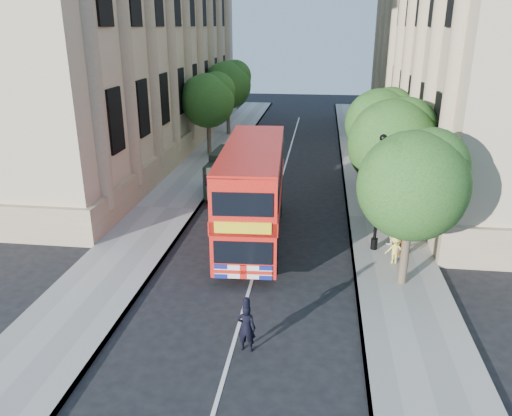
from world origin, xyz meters
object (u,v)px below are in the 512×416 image
(police_constable, at_px, (246,328))
(woman_pedestrian, at_px, (393,226))
(box_van, at_px, (228,174))
(double_decker_bus, at_px, (253,190))
(lamp_post, at_px, (378,198))

(police_constable, bearing_deg, woman_pedestrian, -115.76)
(box_van, bearing_deg, police_constable, -74.90)
(box_van, xyz_separation_m, police_constable, (3.36, -14.95, -0.44))
(double_decker_bus, xyz_separation_m, woman_pedestrian, (6.32, 0.08, -1.41))
(double_decker_bus, relative_size, box_van, 2.15)
(lamp_post, xyz_separation_m, police_constable, (-4.54, -7.85, -1.72))
(lamp_post, height_order, woman_pedestrian, lamp_post)
(double_decker_bus, xyz_separation_m, box_van, (-2.40, 6.52, -1.19))
(lamp_post, relative_size, double_decker_bus, 0.53)
(lamp_post, height_order, box_van, lamp_post)
(box_van, height_order, woman_pedestrian, box_van)
(woman_pedestrian, bearing_deg, double_decker_bus, -21.58)
(lamp_post, distance_m, police_constable, 9.23)
(double_decker_bus, distance_m, police_constable, 8.64)
(box_van, xyz_separation_m, woman_pedestrian, (8.73, -6.44, -0.22))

